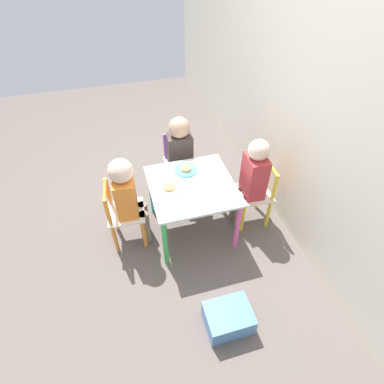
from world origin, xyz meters
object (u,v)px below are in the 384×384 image
object	(u,v)px
child_back	(252,177)
plate_front	(169,188)
plate_left	(186,169)
storage_bin	(228,318)
child_front	(128,195)
chair_orange	(123,215)
chair_purple	(180,164)
chair_yellow	(256,195)
kids_table	(192,192)
child_left	(180,151)

from	to	relation	value
child_back	plate_front	distance (m)	0.62
plate_left	storage_bin	size ratio (longest dim) A/B	0.62
child_front	storage_bin	distance (m)	1.03
chair_orange	storage_bin	bearing A→B (deg)	-144.57
plate_front	chair_purple	bearing A→B (deg)	158.67
plate_left	chair_yellow	bearing A→B (deg)	69.01
kids_table	child_left	bearing A→B (deg)	176.49
kids_table	plate_front	xyz separation A→B (m)	(-0.00, -0.17, 0.08)
plate_front	storage_bin	bearing A→B (deg)	11.55
storage_bin	child_back	bearing A→B (deg)	150.02
kids_table	chair_orange	size ratio (longest dim) A/B	1.11
kids_table	child_left	size ratio (longest dim) A/B	0.80
chair_orange	storage_bin	distance (m)	1.01
child_back	plate_left	xyz separation A→B (m)	(-0.19, -0.45, 0.02)
chair_purple	plate_left	bearing A→B (deg)	-91.71
child_left	plate_front	size ratio (longest dim) A/B	4.07
kids_table	chair_purple	bearing A→B (deg)	176.49
child_back	plate_left	size ratio (longest dim) A/B	4.49
plate_left	child_left	bearing A→B (deg)	174.41
kids_table	plate_front	world-z (taller)	plate_front
child_left	plate_left	distance (m)	0.28
chair_purple	child_front	bearing A→B (deg)	-131.84
chair_orange	child_left	size ratio (longest dim) A/B	0.72
child_left	plate_front	distance (m)	0.49
child_front	storage_bin	xyz separation A→B (m)	(0.84, 0.45, -0.38)
chair_purple	plate_front	bearing A→B (deg)	-107.82
child_back	storage_bin	xyz separation A→B (m)	(0.78, -0.45, -0.38)
storage_bin	chair_orange	bearing A→B (deg)	-149.18
chair_purple	child_left	bearing A→B (deg)	-90.00
kids_table	chair_purple	xyz separation A→B (m)	(-0.51, 0.03, -0.14)
child_left	kids_table	bearing A→B (deg)	-90.00
storage_bin	child_left	bearing A→B (deg)	178.61
child_back	child_left	bearing A→B (deg)	-135.19
chair_purple	child_front	world-z (taller)	child_front
child_back	storage_bin	bearing A→B (deg)	-26.86
kids_table	child_left	xyz separation A→B (m)	(-0.45, 0.03, 0.05)
kids_table	child_back	bearing A→B (deg)	86.88
child_front	plate_left	distance (m)	0.47
chair_orange	chair_yellow	size ratio (longest dim) A/B	1.00
child_left	plate_front	bearing A→B (deg)	-110.03
child_left	child_front	world-z (taller)	child_front
chair_orange	plate_front	xyz separation A→B (m)	(0.04, 0.34, 0.21)
kids_table	child_back	xyz separation A→B (m)	(0.02, 0.45, 0.05)
kids_table	child_front	size ratio (longest dim) A/B	0.79
chair_purple	plate_left	size ratio (longest dim) A/B	3.12
child_front	chair_orange	bearing A→B (deg)	90.00
kids_table	chair_orange	bearing A→B (deg)	-94.60
chair_orange	plate_left	world-z (taller)	chair_orange
kids_table	child_front	xyz separation A→B (m)	(-0.04, -0.45, 0.05)
kids_table	child_back	distance (m)	0.45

